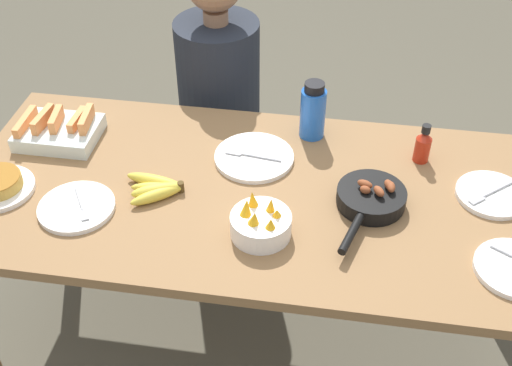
% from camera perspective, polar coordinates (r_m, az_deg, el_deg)
% --- Properties ---
extents(ground_plane, '(14.00, 14.00, 0.00)m').
position_cam_1_polar(ground_plane, '(2.51, 0.00, -13.47)').
color(ground_plane, '#565142').
extents(dining_table, '(1.83, 0.85, 0.74)m').
position_cam_1_polar(dining_table, '(2.03, 0.00, -2.63)').
color(dining_table, olive).
rests_on(dining_table, ground_plane).
extents(banana_bunch, '(0.20, 0.16, 0.04)m').
position_cam_1_polar(banana_bunch, '(1.97, -8.79, -0.45)').
color(banana_bunch, gold).
rests_on(banana_bunch, dining_table).
extents(melon_tray, '(0.26, 0.20, 0.10)m').
position_cam_1_polar(melon_tray, '(2.26, -17.12, 4.49)').
color(melon_tray, silver).
rests_on(melon_tray, dining_table).
extents(skillet, '(0.21, 0.36, 0.08)m').
position_cam_1_polar(skillet, '(1.93, 10.16, -1.34)').
color(skillet, black).
rests_on(skillet, dining_table).
extents(empty_plate_far_left, '(0.23, 0.23, 0.02)m').
position_cam_1_polar(empty_plate_far_left, '(1.97, -15.66, -2.10)').
color(empty_plate_far_left, white).
rests_on(empty_plate_far_left, dining_table).
extents(empty_plate_far_right, '(0.26, 0.26, 0.02)m').
position_cam_1_polar(empty_plate_far_right, '(2.08, -0.17, 2.31)').
color(empty_plate_far_right, white).
rests_on(empty_plate_far_right, dining_table).
extents(empty_plate_mid_edge, '(0.22, 0.22, 0.02)m').
position_cam_1_polar(empty_plate_mid_edge, '(2.07, 20.20, -0.98)').
color(empty_plate_mid_edge, white).
rests_on(empty_plate_mid_edge, dining_table).
extents(fruit_bowl_mango, '(0.17, 0.17, 0.12)m').
position_cam_1_polar(fruit_bowl_mango, '(1.80, 0.41, -3.60)').
color(fruit_bowl_mango, white).
rests_on(fruit_bowl_mango, dining_table).
extents(water_bottle, '(0.08, 0.08, 0.20)m').
position_cam_1_polar(water_bottle, '(2.15, 5.08, 6.39)').
color(water_bottle, blue).
rests_on(water_bottle, dining_table).
extents(hot_sauce_bottle, '(0.05, 0.05, 0.14)m').
position_cam_1_polar(hot_sauce_bottle, '(2.12, 14.62, 3.26)').
color(hot_sauce_bottle, '#B72814').
rests_on(hot_sauce_bottle, dining_table).
extents(person_figure, '(0.35, 0.35, 1.21)m').
position_cam_1_polar(person_figure, '(2.65, -3.19, 5.21)').
color(person_figure, black).
rests_on(person_figure, ground_plane).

